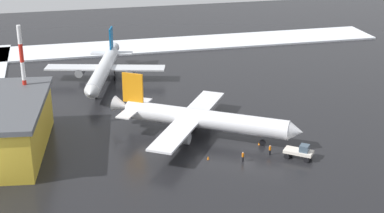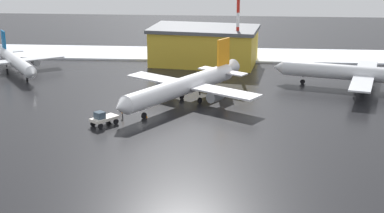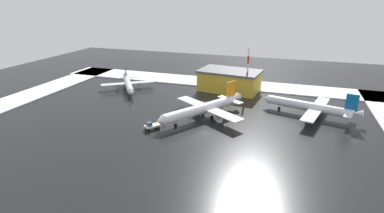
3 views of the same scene
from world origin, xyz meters
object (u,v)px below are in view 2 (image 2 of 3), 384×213
at_px(antenna_mast, 238,27).
at_px(airplane_foreground_jet, 354,73).
at_px(pushback_tug, 103,118).
at_px(traffic_cone_wingtip_side, 137,100).
at_px(traffic_cone_near_nose, 217,98).
at_px(traffic_cone_mid_line, 147,116).
at_px(airplane_parked_portside, 184,86).
at_px(cargo_hangar, 204,45).
at_px(ground_crew_beside_wing, 121,104).
at_px(ground_crew_near_tug, 123,112).
at_px(airplane_distant_tail, 16,61).

bearing_deg(antenna_mast, airplane_foreground_jet, 146.48).
height_order(pushback_tug, traffic_cone_wingtip_side, pushback_tug).
bearing_deg(traffic_cone_near_nose, traffic_cone_mid_line, 46.39).
xyz_separation_m(airplane_parked_portside, cargo_hangar, (-1.75, -33.52, 1.04)).
distance_m(traffic_cone_mid_line, traffic_cone_wingtip_side, 10.43).
distance_m(airplane_parked_portside, ground_crew_beside_wing, 12.02).
relative_size(airplane_parked_portside, ground_crew_near_tug, 17.94).
height_order(ground_crew_near_tug, traffic_cone_wingtip_side, ground_crew_near_tug).
bearing_deg(airplane_distant_tail, cargo_hangar, 72.21).
relative_size(airplane_parked_portside, airplane_distant_tail, 1.30).
xyz_separation_m(airplane_parked_portside, antenna_mast, (-9.62, -29.25, 6.26)).
bearing_deg(ground_crew_beside_wing, cargo_hangar, -107.92).
height_order(airplane_foreground_jet, traffic_cone_near_nose, airplane_foreground_jet).
bearing_deg(traffic_cone_near_nose, pushback_tug, 42.89).
xyz_separation_m(ground_crew_beside_wing, traffic_cone_near_nose, (-16.95, -7.40, -0.70)).
bearing_deg(antenna_mast, cargo_hangar, -28.42).
bearing_deg(antenna_mast, ground_crew_near_tug, 63.39).
height_order(traffic_cone_mid_line, traffic_cone_wingtip_side, same).
xyz_separation_m(airplane_parked_portside, pushback_tug, (12.07, 13.48, -2.12)).
bearing_deg(cargo_hangar, traffic_cone_near_nose, 105.50).
relative_size(ground_crew_beside_wing, traffic_cone_mid_line, 3.11).
distance_m(airplane_parked_portside, airplane_distant_tail, 44.72).
bearing_deg(pushback_tug, airplane_distant_tail, -102.47).
xyz_separation_m(pushback_tug, traffic_cone_wingtip_side, (-3.13, -14.49, -1.01)).
distance_m(airplane_parked_portside, traffic_cone_wingtip_side, 9.53).
distance_m(ground_crew_near_tug, traffic_cone_mid_line, 4.14).
relative_size(airplane_foreground_jet, traffic_cone_wingtip_side, 57.85).
distance_m(pushback_tug, cargo_hangar, 49.08).
bearing_deg(traffic_cone_wingtip_side, airplane_foreground_jet, -163.44).
xyz_separation_m(airplane_distant_tail, airplane_foreground_jet, (-72.84, 7.26, 0.50)).
distance_m(antenna_mast, traffic_cone_mid_line, 42.10).
relative_size(ground_crew_beside_wing, cargo_hangar, 0.06).
distance_m(ground_crew_near_tug, antenna_mast, 43.93).
xyz_separation_m(cargo_hangar, traffic_cone_near_nose, (-4.18, 30.27, -4.17)).
bearing_deg(airplane_foreground_jet, traffic_cone_near_nose, 35.62).
height_order(airplane_foreground_jet, cargo_hangar, airplane_foreground_jet).
bearing_deg(traffic_cone_near_nose, airplane_foreground_jet, -159.31).
bearing_deg(airplane_distant_tail, ground_crew_near_tug, 9.96).
distance_m(airplane_parked_portside, antenna_mast, 31.43).
bearing_deg(traffic_cone_mid_line, cargo_hangar, -99.84).
bearing_deg(ground_crew_beside_wing, ground_crew_near_tug, 105.68).
height_order(ground_crew_beside_wing, traffic_cone_near_nose, ground_crew_beside_wing).
bearing_deg(pushback_tug, traffic_cone_near_nose, 171.72).
height_order(pushback_tug, cargo_hangar, cargo_hangar).
xyz_separation_m(airplane_distant_tail, pushback_tug, (-27.48, 34.31, -1.39)).
distance_m(airplane_foreground_jet, pushback_tug, 52.85).
distance_m(airplane_foreground_jet, traffic_cone_mid_line, 44.99).
bearing_deg(traffic_cone_wingtip_side, pushback_tug, 77.83).
bearing_deg(airplane_foreground_jet, traffic_cone_wingtip_side, 31.49).
bearing_deg(airplane_parked_portside, ground_crew_near_tug, -13.49).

